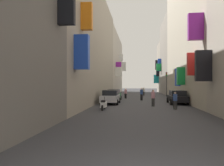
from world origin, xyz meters
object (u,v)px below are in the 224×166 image
pedestrian_crossing (126,93)px  pedestrian_near_left (141,94)px  scooter_white (104,105)px  pedestrian_mid_street (153,98)px  scooter_black (143,91)px  pedestrian_far_away (144,92)px  parked_car_silver (111,97)px  parked_car_green (114,95)px  traffic_light_near_corner (167,80)px  scooter_silver (120,95)px  parked_car_black (177,97)px  pedestrian_near_right (175,101)px

pedestrian_crossing → pedestrian_near_left: size_ratio=0.92×
pedestrian_crossing → pedestrian_near_left: pedestrian_near_left is taller
scooter_white → pedestrian_mid_street: pedestrian_mid_street is taller
scooter_black → pedestrian_far_away: 11.20m
parked_car_silver → pedestrian_far_away: 18.39m
parked_car_green → parked_car_silver: size_ratio=1.02×
scooter_black → scooter_white: 35.17m
scooter_white → pedestrian_near_left: (3.47, 11.67, 0.38)m
parked_car_green → pedestrian_crossing: size_ratio=2.86×
pedestrian_mid_street → pedestrian_far_away: bearing=91.1°
parked_car_silver → pedestrian_mid_street: bearing=-26.9°
scooter_black → pedestrian_near_left: (-0.66, -23.26, 0.38)m
traffic_light_near_corner → scooter_silver: bearing=-144.2°
pedestrian_near_left → parked_car_green: bearing=-167.5°
parked_car_silver → parked_car_black: 7.55m
parked_car_black → pedestrian_near_left: bearing=127.9°
scooter_black → traffic_light_near_corner: bearing=-73.9°
scooter_black → scooter_white: same height
parked_car_green → pedestrian_far_away: 13.60m
parked_car_silver → scooter_white: (0.10, -5.83, -0.34)m
scooter_black → pedestrian_far_away: pedestrian_far_away is taller
pedestrian_crossing → scooter_silver: bearing=146.7°
pedestrian_crossing → pedestrian_near_right: 14.84m
pedestrian_crossing → pedestrian_far_away: (2.98, 8.65, -0.01)m
scooter_silver → pedestrian_near_left: 5.16m
pedestrian_near_right → pedestrian_far_away: (-2.18, 22.56, -0.01)m
parked_car_silver → parked_car_green: bearing=91.8°
scooter_white → pedestrian_mid_street: (4.49, 3.50, 0.38)m
parked_car_silver → scooter_white: 5.84m
pedestrian_far_away → traffic_light_near_corner: 5.14m
parked_car_green → scooter_white: (0.26, -10.84, -0.32)m
scooter_silver → pedestrian_far_away: bearing=64.4°
scooter_black → pedestrian_far_away: bearing=-90.2°
pedestrian_far_away → traffic_light_near_corner: bearing=-31.2°
parked_car_black → pedestrian_crossing: 10.54m
pedestrian_mid_street → pedestrian_far_away: pedestrian_mid_street is taller
parked_car_silver → traffic_light_near_corner: bearing=62.2°
parked_car_green → traffic_light_near_corner: size_ratio=1.02×
pedestrian_far_away → traffic_light_near_corner: traffic_light_near_corner is taller
pedestrian_crossing → pedestrian_far_away: size_ratio=1.01×
parked_car_black → scooter_silver: bearing=128.5°
parked_car_green → pedestrian_mid_street: bearing=-57.1°
scooter_silver → pedestrian_mid_street: 12.90m
scooter_silver → pedestrian_mid_street: (4.27, -12.17, 0.38)m
scooter_silver → parked_car_black: bearing=-51.5°
parked_car_silver → scooter_silver: (0.33, 9.83, -0.34)m
scooter_white → traffic_light_near_corner: (8.06, 21.32, 2.48)m
parked_car_black → scooter_white: parked_car_black is taller
pedestrian_near_left → pedestrian_near_right: pedestrian_near_left is taller
parked_car_black → pedestrian_far_away: size_ratio=2.79×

